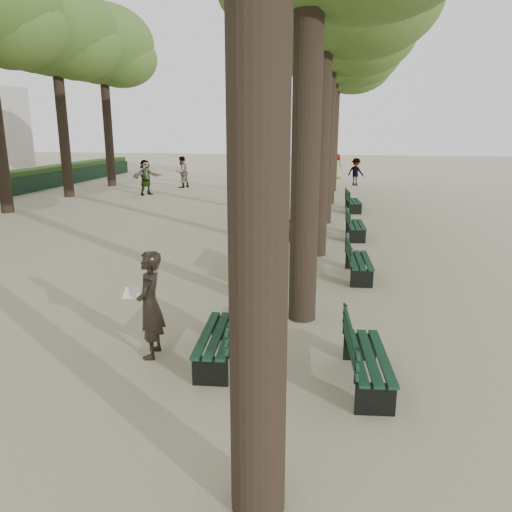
# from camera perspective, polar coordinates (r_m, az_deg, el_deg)

# --- Properties ---
(ground) EXTENTS (120.00, 120.00, 0.00)m
(ground) POSITION_cam_1_polar(r_m,az_deg,el_deg) (7.37, -8.97, -14.79)
(ground) COLOR tan
(ground) RESTS_ON ground
(tree_central_3) EXTENTS (6.00, 6.00, 9.95)m
(tree_central_3) POSITION_cam_1_polar(r_m,az_deg,el_deg) (19.48, 8.64, 26.49)
(tree_central_3) COLOR #33261C
(tree_central_3) RESTS_ON ground
(tree_central_4) EXTENTS (6.00, 6.00, 9.95)m
(tree_central_4) POSITION_cam_1_polar(r_m,az_deg,el_deg) (24.39, 9.00, 24.04)
(tree_central_4) COLOR #33261C
(tree_central_4) RESTS_ON ground
(tree_central_5) EXTENTS (6.00, 6.00, 9.95)m
(tree_central_5) POSITION_cam_1_polar(r_m,az_deg,el_deg) (29.33, 9.23, 22.41)
(tree_central_5) COLOR #33261C
(tree_central_5) RESTS_ON ground
(tree_far_4) EXTENTS (6.00, 6.00, 10.45)m
(tree_far_4) POSITION_cam_1_polar(r_m,az_deg,el_deg) (28.29, -22.12, 22.90)
(tree_far_4) COLOR #33261C
(tree_far_4) RESTS_ON ground
(tree_far_5) EXTENTS (6.00, 6.00, 10.45)m
(tree_far_5) POSITION_cam_1_polar(r_m,az_deg,el_deg) (32.64, -17.20, 22.04)
(tree_far_5) COLOR #33261C
(tree_far_5) RESTS_ON ground
(bench_left_0) EXTENTS (0.72, 1.84, 0.92)m
(bench_left_0) POSITION_cam_1_polar(r_m,az_deg,el_deg) (7.97, -4.27, -10.09)
(bench_left_0) COLOR black
(bench_left_0) RESTS_ON ground
(bench_left_1) EXTENTS (0.71, 1.84, 0.92)m
(bench_left_1) POSITION_cam_1_polar(r_m,az_deg,el_deg) (11.99, 0.83, -1.47)
(bench_left_1) COLOR black
(bench_left_1) RESTS_ON ground
(bench_left_2) EXTENTS (0.71, 1.84, 0.92)m
(bench_left_2) POSITION_cam_1_polar(r_m,az_deg,el_deg) (16.72, 3.51, 3.13)
(bench_left_2) COLOR black
(bench_left_2) RESTS_ON ground
(bench_left_3) EXTENTS (0.77, 1.85, 0.92)m
(bench_left_3) POSITION_cam_1_polar(r_m,az_deg,el_deg) (21.60, 5.04, 5.73)
(bench_left_3) COLOR black
(bench_left_3) RESTS_ON ground
(bench_right_0) EXTENTS (0.74, 1.85, 0.92)m
(bench_right_0) POSITION_cam_1_polar(r_m,az_deg,el_deg) (7.44, 12.60, -12.31)
(bench_right_0) COLOR black
(bench_right_0) RESTS_ON ground
(bench_right_1) EXTENTS (0.70, 1.84, 0.92)m
(bench_right_1) POSITION_cam_1_polar(r_m,az_deg,el_deg) (12.40, 11.65, -1.24)
(bench_right_1) COLOR black
(bench_right_1) RESTS_ON ground
(bench_right_2) EXTENTS (0.69, 1.84, 0.92)m
(bench_right_2) POSITION_cam_1_polar(r_m,az_deg,el_deg) (16.83, 11.30, 2.95)
(bench_right_2) COLOR black
(bench_right_2) RESTS_ON ground
(bench_right_3) EXTENTS (0.76, 1.85, 0.92)m
(bench_right_3) POSITION_cam_1_polar(r_m,az_deg,el_deg) (22.16, 11.06, 5.74)
(bench_right_3) COLOR black
(bench_right_3) RESTS_ON ground
(man_with_map) EXTENTS (0.64, 0.73, 1.74)m
(man_with_map) POSITION_cam_1_polar(r_m,az_deg,el_deg) (8.07, -12.02, -5.47)
(man_with_map) COLOR black
(man_with_map) RESTS_ON ground
(pedestrian_d) EXTENTS (0.91, 0.67, 1.72)m
(pedestrian_d) POSITION_cam_1_polar(r_m,az_deg,el_deg) (35.90, 9.21, 10.08)
(pedestrian_d) COLOR #262628
(pedestrian_d) RESTS_ON ground
(pedestrian_b) EXTENTS (1.11, 0.81, 1.68)m
(pedestrian_b) POSITION_cam_1_polar(r_m,az_deg,el_deg) (31.96, 11.34, 9.41)
(pedestrian_b) COLOR #262628
(pedestrian_b) RESTS_ON ground
(pedestrian_a) EXTENTS (0.73, 0.97, 1.85)m
(pedestrian_a) POSITION_cam_1_polar(r_m,az_deg,el_deg) (30.58, -8.48, 9.47)
(pedestrian_a) COLOR #262628
(pedestrian_a) RESTS_ON ground
(pedestrian_e) EXTENTS (1.29, 1.65, 1.88)m
(pedestrian_e) POSITION_cam_1_polar(r_m,az_deg,el_deg) (27.60, -12.50, 8.77)
(pedestrian_e) COLOR #262628
(pedestrian_e) RESTS_ON ground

